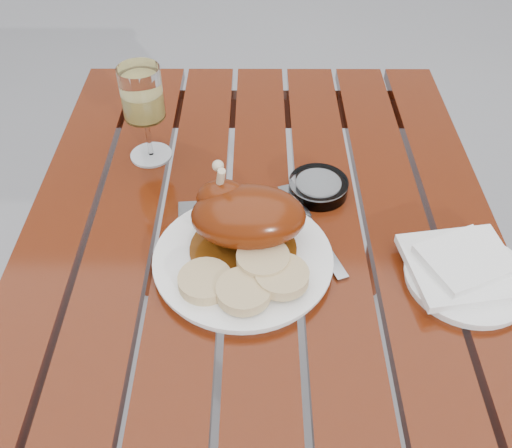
{
  "coord_description": "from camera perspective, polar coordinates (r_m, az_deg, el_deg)",
  "views": [
    {
      "loc": [
        -0.01,
        -0.62,
        1.42
      ],
      "look_at": [
        -0.01,
        0.04,
        0.78
      ],
      "focal_mm": 40.0,
      "sensor_mm": 36.0,
      "label": 1
    }
  ],
  "objects": [
    {
      "name": "table",
      "position": [
        1.21,
        0.37,
        -15.24
      ],
      "size": [
        0.8,
        1.2,
        0.75
      ],
      "primitive_type": "cube",
      "color": "#64240B",
      "rests_on": "ground"
    },
    {
      "name": "bread_dumplings",
      "position": [
        0.84,
        -0.76,
        -5.28
      ],
      "size": [
        0.19,
        0.14,
        0.03
      ],
      "color": "tan",
      "rests_on": "dinner_plate"
    },
    {
      "name": "side_plate",
      "position": [
        0.93,
        20.35,
        -5.03
      ],
      "size": [
        0.22,
        0.22,
        0.02
      ],
      "primitive_type": "cylinder",
      "rotation": [
        0.0,
        0.0,
        -0.14
      ],
      "color": "white",
      "rests_on": "table"
    },
    {
      "name": "napkin",
      "position": [
        0.92,
        19.83,
        -3.98
      ],
      "size": [
        0.18,
        0.17,
        0.01
      ],
      "primitive_type": "cube",
      "rotation": [
        0.0,
        0.0,
        0.16
      ],
      "color": "white",
      "rests_on": "side_plate"
    },
    {
      "name": "ashtray",
      "position": [
        1.02,
        6.24,
        3.7
      ],
      "size": [
        0.14,
        0.14,
        0.03
      ],
      "primitive_type": "cylinder",
      "rotation": [
        0.0,
        0.0,
        -0.35
      ],
      "color": "#B2B7BC",
      "rests_on": "table"
    },
    {
      "name": "roast_duck",
      "position": [
        0.88,
        -1.17,
        0.85
      ],
      "size": [
        0.18,
        0.17,
        0.13
      ],
      "color": "#582B0A",
      "rests_on": "dinner_plate"
    },
    {
      "name": "knife",
      "position": [
        0.94,
        6.0,
        -1.18
      ],
      "size": [
        0.09,
        0.2,
        0.01
      ],
      "primitive_type": "cube",
      "rotation": [
        0.0,
        0.0,
        0.36
      ],
      "color": "gray",
      "rests_on": "table"
    },
    {
      "name": "dinner_plate",
      "position": [
        0.89,
        -1.3,
        -3.64
      ],
      "size": [
        0.29,
        0.29,
        0.02
      ],
      "primitive_type": "cylinder",
      "rotation": [
        0.0,
        0.0,
        -0.02
      ],
      "color": "white",
      "rests_on": "table"
    },
    {
      "name": "wine_glass",
      "position": [
        1.07,
        -11.05,
        10.69
      ],
      "size": [
        0.1,
        0.1,
        0.19
      ],
      "primitive_type": "cylinder",
      "rotation": [
        0.0,
        0.0,
        -0.33
      ],
      "color": "#CEBB5D",
      "rests_on": "table"
    },
    {
      "name": "fork",
      "position": [
        0.93,
        -6.72,
        -2.2
      ],
      "size": [
        0.04,
        0.18,
        0.01
      ],
      "primitive_type": "cube",
      "rotation": [
        0.0,
        0.0,
        0.09
      ],
      "color": "gray",
      "rests_on": "table"
    }
  ]
}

